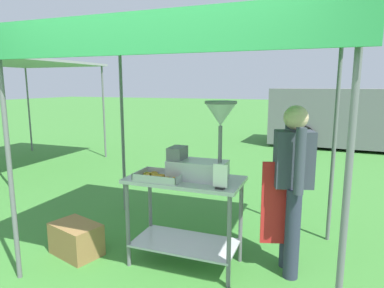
# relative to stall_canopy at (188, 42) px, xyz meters

# --- Properties ---
(ground_plane) EXTENTS (70.00, 70.00, 0.00)m
(ground_plane) POSITION_rel_stall_canopy_xyz_m (-0.04, 4.92, -2.18)
(ground_plane) COLOR #3D7F33
(stall_canopy) EXTENTS (2.93, 2.07, 2.27)m
(stall_canopy) POSITION_rel_stall_canopy_xyz_m (0.00, 0.00, 0.00)
(stall_canopy) COLOR slate
(stall_canopy) RESTS_ON ground
(donut_cart) EXTENTS (1.12, 0.58, 0.90)m
(donut_cart) POSITION_rel_stall_canopy_xyz_m (0.00, -0.10, -1.54)
(donut_cart) COLOR #B7B7BC
(donut_cart) RESTS_ON ground
(donut_tray) EXTENTS (0.45, 0.31, 0.07)m
(donut_tray) POSITION_rel_stall_canopy_xyz_m (-0.20, -0.22, -1.26)
(donut_tray) COLOR #B7B7BC
(donut_tray) RESTS_ON donut_cart
(donut_fryer) EXTENTS (0.65, 0.29, 0.75)m
(donut_fryer) POSITION_rel_stall_canopy_xyz_m (0.19, -0.08, -0.99)
(donut_fryer) COLOR #B7B7BC
(donut_fryer) RESTS_ON donut_cart
(menu_sign) EXTENTS (0.13, 0.05, 0.22)m
(menu_sign) POSITION_rel_stall_canopy_xyz_m (0.42, -0.31, -1.19)
(menu_sign) COLOR black
(menu_sign) RESTS_ON donut_cart
(vendor) EXTENTS (0.47, 0.53, 1.61)m
(vendor) POSITION_rel_stall_canopy_xyz_m (0.99, 0.11, -1.28)
(vendor) COLOR #2D3347
(vendor) RESTS_ON ground
(supply_crate) EXTENTS (0.60, 0.48, 0.34)m
(supply_crate) POSITION_rel_stall_canopy_xyz_m (-1.16, -0.33, -2.01)
(supply_crate) COLOR olive
(supply_crate) RESTS_ON ground
(van_grey) EXTENTS (5.32, 2.29, 1.69)m
(van_grey) POSITION_rel_stall_canopy_xyz_m (2.48, 7.62, -1.30)
(van_grey) COLOR slate
(van_grey) RESTS_ON ground
(neighbour_tent) EXTENTS (2.61, 3.01, 2.29)m
(neighbour_tent) POSITION_rel_stall_canopy_xyz_m (-4.98, 2.51, 0.03)
(neighbour_tent) COLOR slate
(neighbour_tent) RESTS_ON ground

